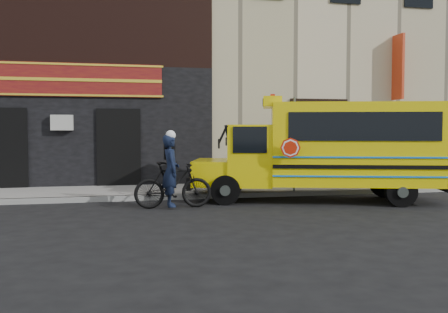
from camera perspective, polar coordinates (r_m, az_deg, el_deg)
name	(u,v)px	position (r m, az deg, el deg)	size (l,w,h in m)	color
ground	(254,212)	(12.33, 3.43, -6.32)	(120.00, 120.00, 0.00)	black
curb	(230,195)	(14.81, 0.70, -4.45)	(40.00, 0.20, 0.15)	gray
sidewalk	(220,189)	(16.27, -0.49, -3.78)	(40.00, 3.00, 0.15)	slate
building	(189,37)	(22.78, -3.97, 13.44)	(20.00, 10.70, 12.00)	#BBAD8C
school_bus	(328,148)	(14.34, 11.83, 0.99)	(7.22, 4.02, 2.92)	black
sign_pole	(294,142)	(15.26, 8.05, 1.71)	(0.07, 0.26, 3.00)	#434B45
bicycle	(173,185)	(12.87, -5.84, -3.26)	(0.56, 1.99, 1.19)	black
cyclist	(171,173)	(12.82, -6.10, -1.83)	(0.67, 0.44, 1.84)	black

